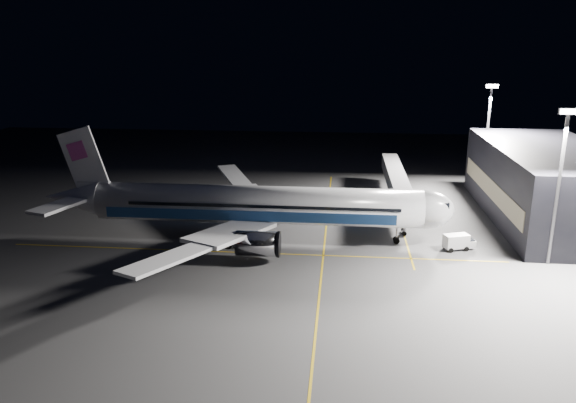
# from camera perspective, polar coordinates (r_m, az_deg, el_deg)

# --- Properties ---
(ground) EXTENTS (200.00, 200.00, 0.00)m
(ground) POSITION_cam_1_polar(r_m,az_deg,el_deg) (84.79, -3.02, -3.75)
(ground) COLOR #4C4C4F
(ground) RESTS_ON ground
(guide_line_main) EXTENTS (0.25, 80.00, 0.01)m
(guide_line_main) POSITION_cam_1_polar(r_m,az_deg,el_deg) (83.93, 3.76, -3.97)
(guide_line_main) COLOR gold
(guide_line_main) RESTS_ON ground
(guide_line_cross) EXTENTS (70.00, 0.25, 0.01)m
(guide_line_cross) POSITION_cam_1_polar(r_m,az_deg,el_deg) (79.24, -3.66, -5.22)
(guide_line_cross) COLOR gold
(guide_line_cross) RESTS_ON ground
(guide_line_side) EXTENTS (0.25, 40.00, 0.01)m
(guide_line_side) POSITION_cam_1_polar(r_m,az_deg,el_deg) (93.87, 11.32, -2.05)
(guide_line_side) COLOR gold
(guide_line_side) RESTS_ON ground
(airliner) EXTENTS (61.48, 54.22, 16.64)m
(airliner) POSITION_cam_1_polar(r_m,az_deg,el_deg) (83.32, -3.80, -0.39)
(airliner) COLOR silver
(airliner) RESTS_ON ground
(terminal) EXTENTS (18.12, 40.00, 12.00)m
(terminal) POSITION_cam_1_polar(r_m,az_deg,el_deg) (101.35, 24.91, 1.62)
(terminal) COLOR black
(terminal) RESTS_ON ground
(jet_bridge) EXTENTS (3.60, 34.40, 6.30)m
(jet_bridge) POSITION_cam_1_polar(r_m,az_deg,el_deg) (100.30, 11.04, 1.88)
(jet_bridge) COLOR #B2B2B7
(jet_bridge) RESTS_ON ground
(floodlight_mast_north) EXTENTS (2.40, 0.68, 20.70)m
(floodlight_mast_north) POSITION_cam_1_polar(r_m,az_deg,el_deg) (115.37, 19.63, 7.05)
(floodlight_mast_north) COLOR #59595E
(floodlight_mast_north) RESTS_ON ground
(floodlight_mast_south) EXTENTS (2.40, 0.67, 20.70)m
(floodlight_mast_south) POSITION_cam_1_polar(r_m,az_deg,el_deg) (79.62, 25.92, 2.56)
(floodlight_mast_south) COLOR #59595E
(floodlight_mast_south) RESTS_ON ground
(service_truck) EXTENTS (4.78, 3.14, 2.28)m
(service_truck) POSITION_cam_1_polar(r_m,az_deg,el_deg) (83.46, 16.95, -3.91)
(service_truck) COLOR silver
(service_truck) RESTS_ON ground
(baggage_tug) EXTENTS (2.26, 1.91, 1.49)m
(baggage_tug) POSITION_cam_1_polar(r_m,az_deg,el_deg) (96.89, -4.79, -0.77)
(baggage_tug) COLOR black
(baggage_tug) RESTS_ON ground
(safety_cone_a) EXTENTS (0.42, 0.42, 0.63)m
(safety_cone_a) POSITION_cam_1_polar(r_m,az_deg,el_deg) (92.17, -1.41, -1.86)
(safety_cone_a) COLOR orange
(safety_cone_a) RESTS_ON ground
(safety_cone_b) EXTENTS (0.39, 0.39, 0.59)m
(safety_cone_b) POSITION_cam_1_polar(r_m,az_deg,el_deg) (95.44, -2.43, -1.24)
(safety_cone_b) COLOR orange
(safety_cone_b) RESTS_ON ground
(safety_cone_c) EXTENTS (0.46, 0.46, 0.69)m
(safety_cone_c) POSITION_cam_1_polar(r_m,az_deg,el_deg) (95.23, -4.53, -1.29)
(safety_cone_c) COLOR orange
(safety_cone_c) RESTS_ON ground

